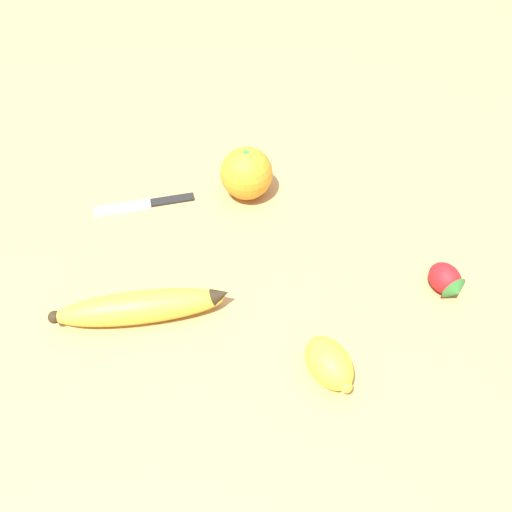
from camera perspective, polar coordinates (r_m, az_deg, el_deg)
ground_plane at (r=0.73m, az=-1.01°, el=0.07°), size 3.00×3.00×0.00m
banana at (r=0.67m, az=-12.98°, el=-5.71°), size 0.19×0.18×0.04m
orange at (r=0.80m, az=-1.10°, el=9.43°), size 0.08×0.08×0.08m
strawberry at (r=0.72m, az=20.97°, el=-2.63°), size 0.07×0.06×0.04m
lemon at (r=0.61m, az=8.37°, el=-12.03°), size 0.09×0.08×0.05m
paring_knife at (r=0.82m, az=-12.21°, el=5.95°), size 0.12×0.13×0.01m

